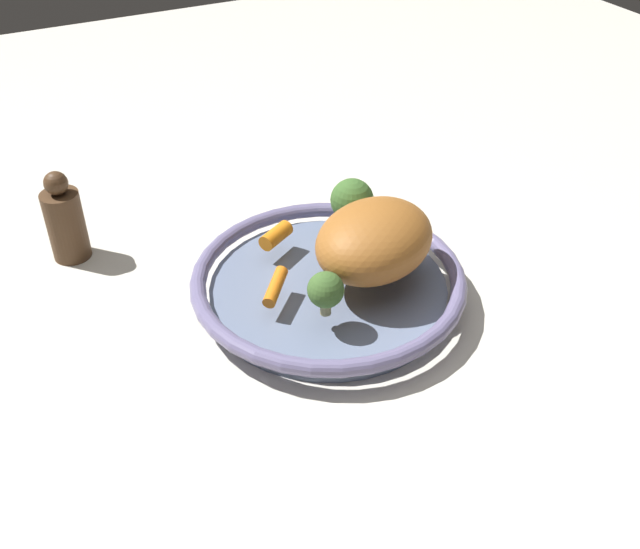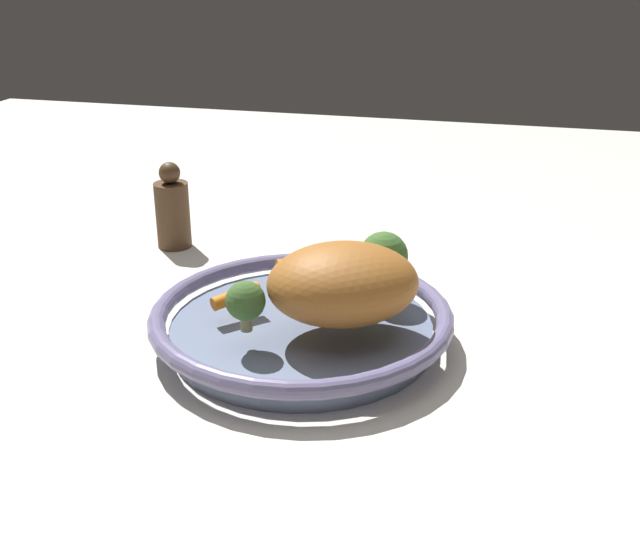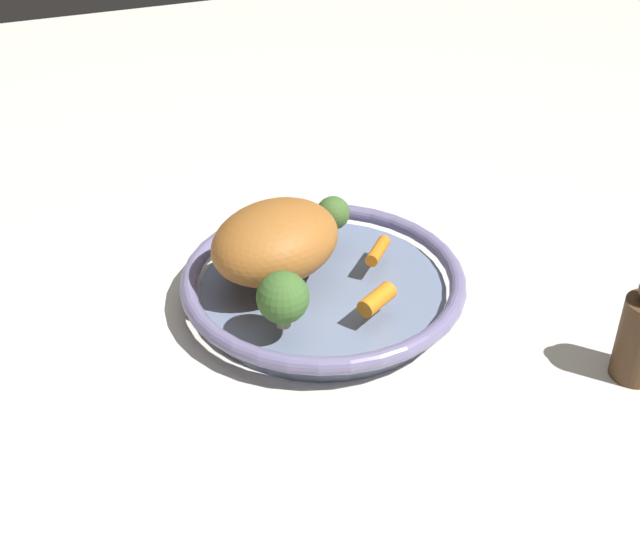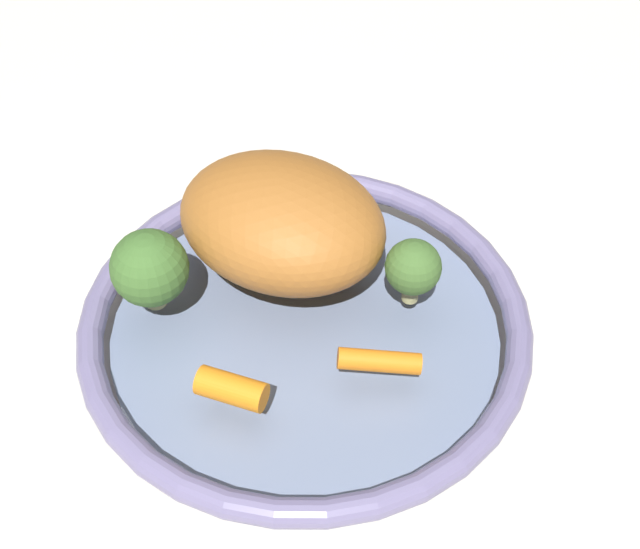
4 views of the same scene
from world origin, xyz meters
TOP-DOWN VIEW (x-y plane):
  - ground_plane at (0.00, 0.00)m, footprint 2.39×2.39m
  - serving_bowl at (0.00, 0.00)m, footprint 0.33×0.33m
  - roast_chicken_piece at (0.05, -0.02)m, footprint 0.19×0.18m
  - baby_carrot_near_rim at (-0.03, 0.08)m, footprint 0.05×0.04m
  - baby_carrot_left at (-0.07, -0.01)m, footprint 0.05×0.05m
  - broccoli_floret_edge at (-0.04, -0.07)m, footprint 0.04×0.04m
  - broccoli_floret_large at (0.08, 0.08)m, footprint 0.06×0.06m

SIDE VIEW (x-z plane):
  - ground_plane at x=0.00m, z-range 0.00..0.00m
  - serving_bowl at x=0.00m, z-range 0.00..0.04m
  - baby_carrot_left at x=-0.07m, z-range 0.04..0.06m
  - baby_carrot_near_rim at x=-0.03m, z-range 0.04..0.06m
  - broccoli_floret_edge at x=-0.04m, z-range 0.05..0.10m
  - broccoli_floret_large at x=0.08m, z-range 0.05..0.11m
  - roast_chicken_piece at x=0.05m, z-range 0.04..0.13m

